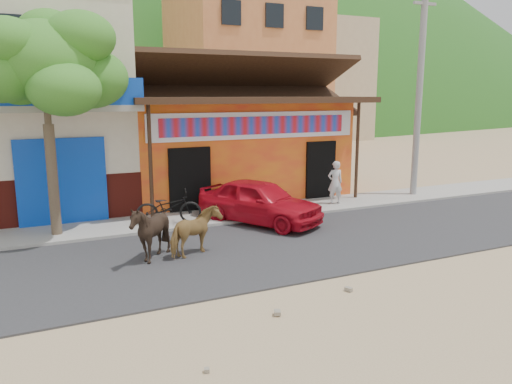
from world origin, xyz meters
TOP-DOWN VIEW (x-y plane):
  - ground at (0.00, 0.00)m, footprint 120.00×120.00m
  - road at (0.00, 2.50)m, footprint 60.00×5.00m
  - sidewalk at (0.00, 6.00)m, footprint 60.00×2.00m
  - dance_club at (2.00, 10.00)m, footprint 8.00×6.00m
  - cafe_building at (-5.50, 10.00)m, footprint 7.00×6.00m
  - apartment_front at (9.00, 24.00)m, footprint 9.00×9.00m
  - apartment_rear at (18.00, 30.00)m, footprint 8.00×8.00m
  - hillside at (0.00, 70.00)m, footprint 100.00×40.00m
  - tree at (-4.60, 5.80)m, footprint 3.00×3.00m
  - utility_pole at (8.20, 6.00)m, footprint 0.24×0.24m
  - cow_tan at (-1.63, 2.66)m, footprint 1.51×1.21m
  - cow_dark at (-2.71, 2.71)m, footprint 1.34×1.21m
  - red_car at (1.09, 4.80)m, footprint 3.35×4.21m
  - scooter at (-1.50, 5.58)m, footprint 2.01×1.10m
  - pedestrian at (4.50, 5.84)m, footprint 0.60×0.44m

SIDE VIEW (x-z plane):
  - ground at x=0.00m, z-range 0.00..0.00m
  - road at x=0.00m, z-range 0.00..0.04m
  - sidewalk at x=0.00m, z-range 0.00..0.12m
  - scooter at x=-1.50m, z-range 0.12..1.12m
  - cow_tan at x=-1.63m, z-range 0.04..1.21m
  - red_car at x=1.09m, z-range 0.04..1.38m
  - cow_dark at x=-2.71m, z-range 0.04..1.43m
  - pedestrian at x=4.50m, z-range 0.12..1.62m
  - dance_club at x=2.00m, z-range 0.00..3.60m
  - tree at x=-4.60m, z-range 0.12..6.12m
  - cafe_building at x=-5.50m, z-range 0.00..7.00m
  - utility_pole at x=8.20m, z-range 0.12..8.12m
  - apartment_rear at x=18.00m, z-range 0.00..10.00m
  - apartment_front at x=9.00m, z-range 0.00..12.00m
  - hillside at x=0.00m, z-range 0.00..24.00m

